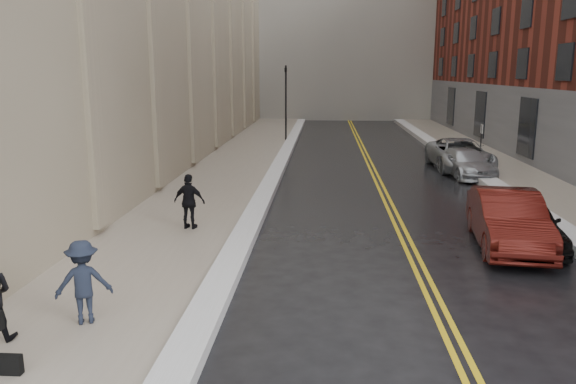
# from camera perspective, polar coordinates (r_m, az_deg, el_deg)

# --- Properties ---
(ground) EXTENTS (160.00, 160.00, 0.00)m
(ground) POSITION_cam_1_polar(r_m,az_deg,el_deg) (9.80, 2.79, -17.21)
(ground) COLOR black
(ground) RESTS_ON ground
(sidewalk_left) EXTENTS (4.00, 64.00, 0.15)m
(sidewalk_left) POSITION_cam_1_polar(r_m,az_deg,el_deg) (25.42, -6.72, 1.35)
(sidewalk_left) COLOR gray
(sidewalk_left) RESTS_ON ground
(sidewalk_right) EXTENTS (3.00, 64.00, 0.15)m
(sidewalk_right) POSITION_cam_1_polar(r_m,az_deg,el_deg) (26.53, 23.31, 0.88)
(sidewalk_right) COLOR gray
(sidewalk_right) RESTS_ON ground
(lane_stripe_a) EXTENTS (0.12, 64.00, 0.01)m
(lane_stripe_a) POSITION_cam_1_polar(r_m,az_deg,el_deg) (25.11, 8.92, 0.98)
(lane_stripe_a) COLOR gold
(lane_stripe_a) RESTS_ON ground
(lane_stripe_b) EXTENTS (0.12, 64.00, 0.01)m
(lane_stripe_b) POSITION_cam_1_polar(r_m,az_deg,el_deg) (25.13, 9.46, 0.98)
(lane_stripe_b) COLOR gold
(lane_stripe_b) RESTS_ON ground
(snow_ridge_left) EXTENTS (0.70, 60.80, 0.26)m
(snow_ridge_left) POSITION_cam_1_polar(r_m,az_deg,el_deg) (25.09, -1.55, 1.41)
(snow_ridge_left) COLOR silver
(snow_ridge_left) RESTS_ON ground
(snow_ridge_right) EXTENTS (0.85, 60.80, 0.30)m
(snow_ridge_right) POSITION_cam_1_polar(r_m,az_deg,el_deg) (25.95, 19.48, 1.12)
(snow_ridge_right) COLOR silver
(snow_ridge_right) RESTS_ON ground
(traffic_signal) EXTENTS (0.18, 0.15, 5.20)m
(traffic_signal) POSITION_cam_1_polar(r_m,az_deg,el_deg) (38.68, -0.22, 9.61)
(traffic_signal) COLOR black
(traffic_signal) RESTS_ON ground
(parking_sign_far) EXTENTS (0.06, 0.35, 2.23)m
(parking_sign_far) POSITION_cam_1_polar(r_m,az_deg,el_deg) (29.79, 19.01, 4.85)
(parking_sign_far) COLOR black
(parking_sign_far) RESTS_ON ground
(car_black) EXTENTS (1.87, 4.14, 1.38)m
(car_black) POSITION_cam_1_polar(r_m,az_deg,el_deg) (17.01, 22.82, -2.82)
(car_black) COLOR black
(car_black) RESTS_ON ground
(car_maroon) EXTENTS (2.16, 4.90, 1.56)m
(car_maroon) POSITION_cam_1_polar(r_m,az_deg,el_deg) (16.69, 21.45, -2.65)
(car_maroon) COLOR #4A110D
(car_maroon) RESTS_ON ground
(car_silver_near) EXTENTS (2.32, 4.57, 1.27)m
(car_silver_near) POSITION_cam_1_polar(r_m,az_deg,el_deg) (27.44, 17.59, 2.84)
(car_silver_near) COLOR #A3A6AB
(car_silver_near) RESTS_ON ground
(car_silver_far) EXTENTS (2.68, 5.56, 1.53)m
(car_silver_far) POSITION_cam_1_polar(r_m,az_deg,el_deg) (29.19, 17.05, 3.66)
(car_silver_far) COLOR #979B9F
(car_silver_far) RESTS_ON ground
(pedestrian_b) EXTENTS (1.18, 0.93, 1.61)m
(pedestrian_b) POSITION_cam_1_polar(r_m,az_deg,el_deg) (11.28, -20.08, -8.57)
(pedestrian_b) COLOR #1A2030
(pedestrian_b) RESTS_ON sidewalk_left
(pedestrian_c) EXTENTS (1.03, 0.58, 1.67)m
(pedestrian_c) POSITION_cam_1_polar(r_m,az_deg,el_deg) (17.07, -9.98, -0.97)
(pedestrian_c) COLOR black
(pedestrian_c) RESTS_ON sidewalk_left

